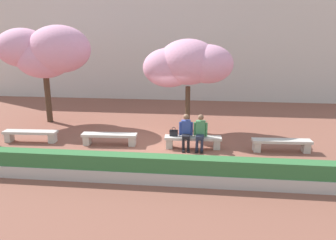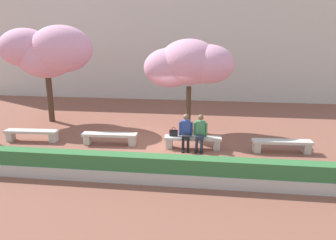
{
  "view_description": "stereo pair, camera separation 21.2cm",
  "coord_description": "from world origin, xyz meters",
  "px_view_note": "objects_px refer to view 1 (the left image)",
  "views": [
    {
      "loc": [
        1.97,
        -11.49,
        4.16
      ],
      "look_at": [
        0.63,
        0.2,
        1.0
      ],
      "focal_mm": 35.0,
      "sensor_mm": 36.0,
      "label": 1
    },
    {
      "loc": [
        2.18,
        -11.46,
        4.16
      ],
      "look_at": [
        0.63,
        0.2,
        1.0
      ],
      "focal_mm": 35.0,
      "sensor_mm": 36.0,
      "label": 2
    }
  ],
  "objects_px": {
    "stone_bench_center": "(193,140)",
    "person_seated_left": "(186,130)",
    "handbag": "(174,133)",
    "cherry_tree_main": "(189,64)",
    "person_seated_right": "(200,131)",
    "stone_bench_near_west": "(109,137)",
    "cherry_tree_secondary": "(45,52)",
    "stone_bench_near_east": "(281,143)",
    "stone_bench_west_end": "(30,134)"
  },
  "relations": [
    {
      "from": "handbag",
      "to": "cherry_tree_main",
      "type": "bearing_deg",
      "value": 79.83
    },
    {
      "from": "cherry_tree_main",
      "to": "stone_bench_near_west",
      "type": "bearing_deg",
      "value": -141.68
    },
    {
      "from": "person_seated_left",
      "to": "stone_bench_near_east",
      "type": "bearing_deg",
      "value": 0.89
    },
    {
      "from": "person_seated_left",
      "to": "person_seated_right",
      "type": "xyz_separation_m",
      "value": [
        0.52,
        -0.0,
        0.0
      ]
    },
    {
      "from": "stone_bench_near_west",
      "to": "cherry_tree_main",
      "type": "distance_m",
      "value": 4.45
    },
    {
      "from": "stone_bench_west_end",
      "to": "person_seated_right",
      "type": "distance_m",
      "value": 6.61
    },
    {
      "from": "person_seated_right",
      "to": "stone_bench_west_end",
      "type": "bearing_deg",
      "value": 179.54
    },
    {
      "from": "stone_bench_center",
      "to": "stone_bench_near_east",
      "type": "relative_size",
      "value": 1.0
    },
    {
      "from": "person_seated_right",
      "to": "handbag",
      "type": "distance_m",
      "value": 0.99
    },
    {
      "from": "stone_bench_center",
      "to": "handbag",
      "type": "xyz_separation_m",
      "value": [
        -0.72,
        0.01,
        0.27
      ]
    },
    {
      "from": "person_seated_left",
      "to": "cherry_tree_main",
      "type": "xyz_separation_m",
      "value": [
        -0.05,
        2.31,
        2.18
      ]
    },
    {
      "from": "stone_bench_west_end",
      "to": "stone_bench_center",
      "type": "relative_size",
      "value": 1.0
    },
    {
      "from": "handbag",
      "to": "stone_bench_west_end",
      "type": "bearing_deg",
      "value": -179.91
    },
    {
      "from": "person_seated_left",
      "to": "handbag",
      "type": "distance_m",
      "value": 0.47
    },
    {
      "from": "stone_bench_west_end",
      "to": "stone_bench_near_west",
      "type": "bearing_deg",
      "value": 0.0
    },
    {
      "from": "person_seated_right",
      "to": "stone_bench_near_east",
      "type": "bearing_deg",
      "value": 1.05
    },
    {
      "from": "handbag",
      "to": "cherry_tree_secondary",
      "type": "relative_size",
      "value": 0.08
    },
    {
      "from": "stone_bench_west_end",
      "to": "stone_bench_center",
      "type": "distance_m",
      "value": 6.34
    },
    {
      "from": "stone_bench_center",
      "to": "person_seated_right",
      "type": "distance_m",
      "value": 0.47
    },
    {
      "from": "cherry_tree_main",
      "to": "stone_bench_west_end",
      "type": "bearing_deg",
      "value": -159.47
    },
    {
      "from": "stone_bench_near_west",
      "to": "person_seated_left",
      "type": "bearing_deg",
      "value": -1.05
    },
    {
      "from": "stone_bench_near_west",
      "to": "stone_bench_near_east",
      "type": "relative_size",
      "value": 1.0
    },
    {
      "from": "stone_bench_west_end",
      "to": "stone_bench_center",
      "type": "height_order",
      "value": "same"
    },
    {
      "from": "stone_bench_west_end",
      "to": "person_seated_left",
      "type": "bearing_deg",
      "value": -0.5
    },
    {
      "from": "stone_bench_center",
      "to": "stone_bench_west_end",
      "type": "bearing_deg",
      "value": -180.0
    },
    {
      "from": "stone_bench_center",
      "to": "person_seated_left",
      "type": "distance_m",
      "value": 0.47
    },
    {
      "from": "stone_bench_west_end",
      "to": "stone_bench_near_east",
      "type": "height_order",
      "value": "same"
    },
    {
      "from": "person_seated_right",
      "to": "cherry_tree_main",
      "type": "relative_size",
      "value": 0.33
    },
    {
      "from": "handbag",
      "to": "cherry_tree_secondary",
      "type": "distance_m",
      "value": 7.3
    },
    {
      "from": "stone_bench_near_west",
      "to": "cherry_tree_secondary",
      "type": "distance_m",
      "value": 5.54
    },
    {
      "from": "handbag",
      "to": "cherry_tree_secondary",
      "type": "bearing_deg",
      "value": 155.27
    },
    {
      "from": "cherry_tree_secondary",
      "to": "stone_bench_west_end",
      "type": "bearing_deg",
      "value": -79.51
    },
    {
      "from": "stone_bench_center",
      "to": "person_seated_left",
      "type": "height_order",
      "value": "person_seated_left"
    },
    {
      "from": "handbag",
      "to": "stone_bench_near_east",
      "type": "bearing_deg",
      "value": -0.14
    },
    {
      "from": "person_seated_right",
      "to": "cherry_tree_main",
      "type": "height_order",
      "value": "cherry_tree_main"
    },
    {
      "from": "stone_bench_near_west",
      "to": "handbag",
      "type": "xyz_separation_m",
      "value": [
        2.45,
        0.01,
        0.27
      ]
    },
    {
      "from": "person_seated_left",
      "to": "cherry_tree_secondary",
      "type": "relative_size",
      "value": 0.29
    },
    {
      "from": "person_seated_left",
      "to": "cherry_tree_secondary",
      "type": "height_order",
      "value": "cherry_tree_secondary"
    },
    {
      "from": "stone_bench_center",
      "to": "person_seated_left",
      "type": "bearing_deg",
      "value": -168.45
    },
    {
      "from": "stone_bench_west_end",
      "to": "person_seated_left",
      "type": "relative_size",
      "value": 1.63
    },
    {
      "from": "stone_bench_near_east",
      "to": "cherry_tree_main",
      "type": "relative_size",
      "value": 0.54
    },
    {
      "from": "person_seated_right",
      "to": "cherry_tree_main",
      "type": "xyz_separation_m",
      "value": [
        -0.58,
        2.31,
        2.18
      ]
    },
    {
      "from": "stone_bench_near_east",
      "to": "handbag",
      "type": "xyz_separation_m",
      "value": [
        -3.88,
        0.01,
        0.27
      ]
    },
    {
      "from": "person_seated_right",
      "to": "cherry_tree_secondary",
      "type": "height_order",
      "value": "cherry_tree_secondary"
    },
    {
      "from": "person_seated_right",
      "to": "handbag",
      "type": "xyz_separation_m",
      "value": [
        -0.98,
        0.06,
        -0.12
      ]
    },
    {
      "from": "stone_bench_near_west",
      "to": "person_seated_right",
      "type": "relative_size",
      "value": 1.63
    },
    {
      "from": "person_seated_left",
      "to": "cherry_tree_main",
      "type": "bearing_deg",
      "value": 91.29
    },
    {
      "from": "stone_bench_west_end",
      "to": "stone_bench_center",
      "type": "xyz_separation_m",
      "value": [
        6.34,
        0.0,
        0.0
      ]
    },
    {
      "from": "stone_bench_center",
      "to": "person_seated_left",
      "type": "xyz_separation_m",
      "value": [
        -0.26,
        -0.05,
        0.39
      ]
    },
    {
      "from": "stone_bench_near_west",
      "to": "handbag",
      "type": "bearing_deg",
      "value": 0.22
    }
  ]
}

